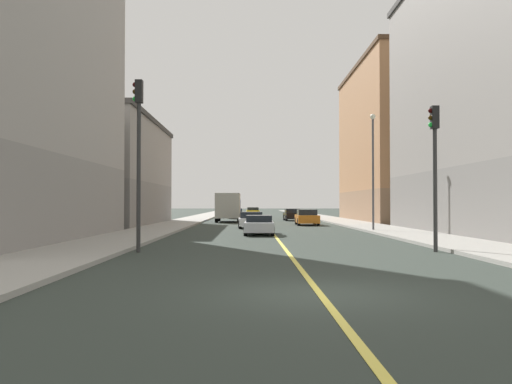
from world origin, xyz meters
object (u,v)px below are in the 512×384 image
building_right_midblock (108,172)px  car_green (236,214)px  building_left_mid (395,143)px  car_yellow (253,212)px  street_lamp_left_near (373,160)px  traffic_light_right_near (138,142)px  box_truck (228,207)px  car_silver (259,225)px  car_black (292,215)px  traffic_light_left_near (435,157)px  car_orange (307,217)px  car_white (251,220)px

building_right_midblock → car_green: building_right_midblock is taller
building_left_mid → car_green: 21.65m
building_right_midblock → car_yellow: 35.40m
street_lamp_left_near → car_green: bearing=107.4°
traffic_light_right_near → box_truck: size_ratio=0.97×
building_left_mid → car_silver: building_left_mid is taller
traffic_light_right_near → car_black: size_ratio=1.58×
car_green → building_right_midblock: bearing=-118.8°
car_yellow → box_truck: size_ratio=0.63×
car_silver → car_green: car_green is taller
building_left_mid → traffic_light_right_near: 42.18m
building_left_mid → traffic_light_left_near: size_ratio=3.80×
street_lamp_left_near → car_silver: street_lamp_left_near is taller
traffic_light_right_near → car_black: 40.22m
traffic_light_left_near → car_green: (-9.05, 47.09, -3.11)m
car_black → traffic_light_right_near: bearing=-103.1°
building_left_mid → traffic_light_left_near: (-8.38, -36.88, -4.70)m
car_silver → car_orange: 15.30m
traffic_light_left_near → street_lamp_left_near: bearing=86.1°
traffic_light_right_near → street_lamp_left_near: (12.69, 15.07, 0.51)m
traffic_light_right_near → car_black: (9.10, 39.01, -3.66)m
building_left_mid → car_orange: building_left_mid is taller
traffic_light_left_near → car_white: 22.08m
building_left_mid → box_truck: bearing=-173.0°
traffic_light_left_near → box_truck: bearing=105.4°
building_right_midblock → street_lamp_left_near: (21.04, -12.08, 0.12)m
building_right_midblock → car_silver: 20.67m
building_left_mid → car_orange: (-10.63, -10.39, -7.77)m
car_yellow → car_orange: bearing=-82.1°
car_silver → car_black: size_ratio=1.05×
street_lamp_left_near → box_truck: bearing=118.3°
building_left_mid → building_right_midblock: (-28.39, -9.73, -3.73)m
building_right_midblock → car_black: size_ratio=4.78×
building_left_mid → street_lamp_left_near: size_ratio=2.80×
street_lamp_left_near → box_truck: size_ratio=1.12×
car_yellow → car_green: bearing=-99.7°
building_right_midblock → car_orange: size_ratio=4.48×
traffic_light_left_near → car_white: (-7.22, 20.63, -3.13)m
car_white → car_green: (-1.83, 26.46, 0.02)m
car_orange → box_truck: bearing=131.6°
traffic_light_left_near → street_lamp_left_near: size_ratio=0.74×
traffic_light_left_near → car_silver: traffic_light_left_near is taller
street_lamp_left_near → traffic_light_right_near: bearing=-130.1°
car_orange → traffic_light_left_near: bearing=-85.1°
car_silver → car_yellow: (-0.14, 47.91, 0.06)m
car_green → building_left_mid: bearing=-30.4°
car_silver → car_black: 27.46m
traffic_light_right_near → car_white: (4.46, 20.63, -3.70)m
car_black → car_green: (-6.47, 8.08, -0.03)m
traffic_light_right_near → car_green: size_ratio=1.53×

